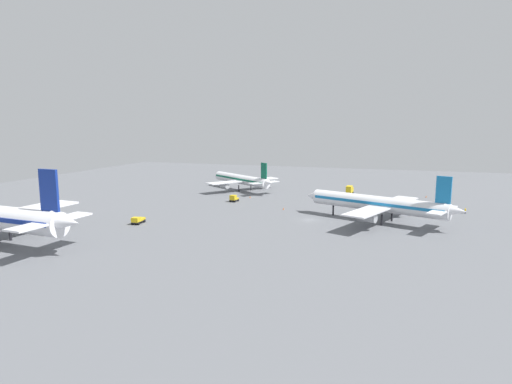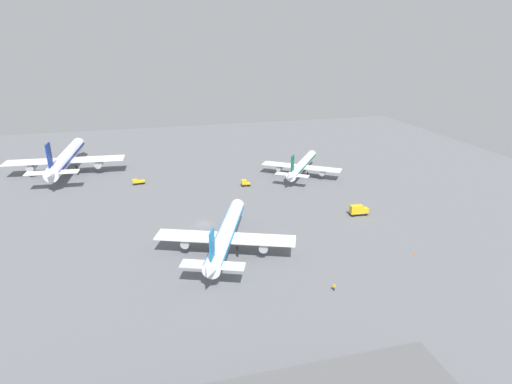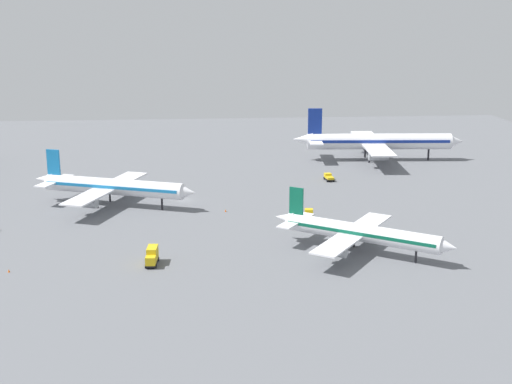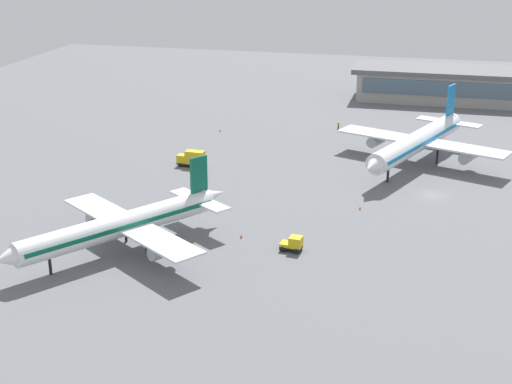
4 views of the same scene
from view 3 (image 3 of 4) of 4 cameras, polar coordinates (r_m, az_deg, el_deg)
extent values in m
plane|color=slate|center=(181.32, -5.90, -0.67)|extent=(288.00, 288.00, 0.00)
cylinder|color=white|center=(177.75, -11.60, 0.43)|extent=(17.20, 36.16, 4.09)
cone|color=white|center=(169.61, -5.65, -0.01)|extent=(5.10, 5.21, 3.88)
cone|color=white|center=(187.51, -16.99, 1.01)|extent=(4.89, 5.95, 3.27)
cube|color=#1972B2|center=(177.68, -11.61, 0.53)|extent=(16.74, 34.80, 0.74)
cube|color=white|center=(178.71, -12.12, 0.34)|extent=(35.09, 18.26, 0.37)
cylinder|color=#A5A8AD|center=(187.54, -10.69, 0.63)|extent=(3.84, 5.32, 2.25)
cylinder|color=#A5A8AD|center=(170.72, -13.65, -0.90)|extent=(3.84, 5.32, 2.25)
cube|color=white|center=(185.91, -16.18, 0.89)|extent=(14.38, 8.19, 0.29)
cube|color=#1972B2|center=(184.87, -16.29, 2.37)|extent=(1.70, 3.49, 6.54)
cylinder|color=black|center=(173.07, -7.72, -0.97)|extent=(0.49, 0.49, 2.86)
cylinder|color=black|center=(182.76, -11.90, -0.33)|extent=(0.49, 0.49, 2.86)
cylinder|color=black|center=(177.22, -12.88, -0.84)|extent=(0.49, 0.49, 2.86)
cylinder|color=white|center=(141.35, 8.63, -3.33)|extent=(21.64, 28.80, 3.59)
cone|color=white|center=(136.40, 15.45, -4.36)|extent=(4.85, 4.90, 3.41)
cone|color=white|center=(148.04, 2.37, -2.13)|extent=(4.93, 5.32, 2.87)
cube|color=#0C593F|center=(141.27, 8.64, -3.22)|extent=(20.95, 27.77, 0.65)
cube|color=white|center=(142.03, 8.01, -3.37)|extent=(28.40, 22.05, 0.32)
cylinder|color=#A5A8AD|center=(150.14, 9.25, -2.94)|extent=(4.05, 4.61, 1.97)
cylinder|color=#A5A8AD|center=(134.81, 6.59, -4.87)|extent=(4.05, 4.61, 1.97)
cube|color=white|center=(146.91, 3.30, -2.35)|extent=(11.84, 9.50, 0.26)
cube|color=#0C593F|center=(145.72, 3.33, -0.73)|extent=(2.11, 2.79, 5.74)
cylinder|color=black|center=(138.85, 12.98, -5.20)|extent=(0.43, 0.43, 2.51)
cylinder|color=black|center=(145.74, 8.05, -4.02)|extent=(0.43, 0.43, 2.51)
cylinder|color=black|center=(140.69, 7.16, -4.67)|extent=(0.43, 0.43, 2.51)
cylinder|color=white|center=(232.31, 10.07, 4.11)|extent=(8.72, 47.50, 5.20)
cone|color=white|center=(238.27, 16.04, 4.02)|extent=(5.31, 5.55, 4.94)
cone|color=white|center=(228.85, 3.85, 4.34)|extent=(4.63, 6.79, 4.16)
cube|color=navy|center=(232.24, 10.07, 4.20)|extent=(8.68, 45.62, 0.94)
cube|color=white|center=(231.98, 9.49, 3.99)|extent=(45.32, 10.90, 0.47)
cylinder|color=#A5A8AD|center=(244.48, 8.96, 4.11)|extent=(3.31, 6.34, 2.86)
cylinder|color=#A5A8AD|center=(220.18, 10.03, 2.92)|extent=(3.31, 6.34, 2.86)
cube|color=white|center=(229.23, 4.83, 4.27)|extent=(18.22, 5.57, 0.37)
cube|color=navy|center=(228.22, 4.86, 5.81)|extent=(0.90, 4.56, 8.31)
cylinder|color=black|center=(236.74, 13.96, 3.00)|extent=(0.62, 0.62, 3.64)
cylinder|color=black|center=(236.48, 8.94, 3.25)|extent=(0.62, 0.62, 3.64)
cylinder|color=black|center=(228.45, 9.27, 2.84)|extent=(0.62, 0.62, 3.64)
cube|color=black|center=(136.18, -8.52, -5.69)|extent=(5.72, 2.29, 0.30)
cube|color=gold|center=(134.09, -8.64, -5.59)|extent=(1.93, 2.02, 1.60)
cube|color=#3F596B|center=(133.22, -8.69, -5.58)|extent=(0.19, 1.60, 0.90)
cube|color=gold|center=(136.53, -8.50, -4.99)|extent=(3.92, 2.16, 2.60)
cylinder|color=black|center=(134.28, -8.22, -6.04)|extent=(0.82, 0.36, 0.80)
cylinder|color=black|center=(134.54, -9.03, -6.03)|extent=(0.82, 0.36, 0.80)
cylinder|color=black|center=(137.93, -8.02, -5.47)|extent=(0.82, 0.36, 0.80)
cylinder|color=black|center=(138.18, -8.81, -5.47)|extent=(0.82, 0.36, 0.80)
cube|color=black|center=(164.06, 4.36, -2.06)|extent=(3.38, 2.22, 0.30)
cube|color=gold|center=(164.47, 4.35, -1.68)|extent=(1.99, 2.08, 1.60)
cube|color=#3F596B|center=(165.16, 4.34, -1.49)|extent=(0.25, 1.60, 0.90)
cube|color=gold|center=(163.09, 4.38, -2.02)|extent=(1.59, 2.04, 0.50)
cylinder|color=black|center=(165.13, 4.01, -2.00)|extent=(0.83, 0.38, 0.80)
cylinder|color=black|center=(165.24, 4.67, -2.00)|extent=(0.83, 0.38, 0.80)
cylinder|color=black|center=(162.98, 4.05, -2.22)|extent=(0.83, 0.38, 0.80)
cylinder|color=black|center=(163.09, 4.72, -2.23)|extent=(0.83, 0.38, 0.80)
cube|color=black|center=(202.48, 6.01, 1.09)|extent=(4.57, 2.33, 0.30)
cube|color=gold|center=(203.52, 5.91, 1.38)|extent=(1.98, 2.07, 1.20)
cube|color=#3F596B|center=(204.23, 5.85, 1.50)|extent=(0.24, 1.60, 0.67)
cube|color=gold|center=(201.54, 6.08, 1.16)|extent=(2.78, 2.15, 0.60)
cylinder|color=black|center=(203.69, 5.63, 1.14)|extent=(0.83, 0.38, 0.80)
cylinder|color=black|center=(204.22, 6.14, 1.16)|extent=(0.83, 0.38, 0.80)
cylinder|color=black|center=(200.82, 5.87, 0.94)|extent=(0.83, 0.38, 0.80)
cylinder|color=black|center=(201.36, 6.39, 0.96)|extent=(0.83, 0.38, 0.80)
cone|color=#EA590C|center=(138.95, -19.62, -6.10)|extent=(0.44, 0.44, 0.60)
cone|color=#EA590C|center=(155.74, 3.87, -3.06)|extent=(0.44, 0.44, 0.60)
cone|color=#EA590C|center=(170.00, -2.51, -1.53)|extent=(0.44, 0.44, 0.60)
camera|label=1|loc=(291.41, -10.33, 10.06)|focal=30.58mm
camera|label=2|loc=(222.25, -37.90, 12.91)|focal=29.73mm
camera|label=4|loc=(215.70, 31.78, 12.23)|focal=52.57mm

